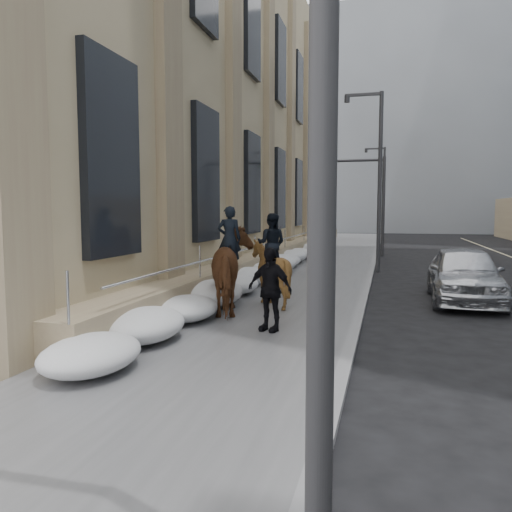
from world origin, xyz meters
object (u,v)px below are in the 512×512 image
(mounted_horse_right, at_px, (270,267))
(mounted_horse_left, at_px, (235,268))
(pedestrian, at_px, (270,289))
(car_silver, at_px, (464,274))

(mounted_horse_right, bearing_deg, mounted_horse_left, 62.19)
(mounted_horse_left, xyz_separation_m, pedestrian, (1.36, -1.79, -0.24))
(mounted_horse_left, relative_size, pedestrian, 1.57)
(mounted_horse_left, relative_size, car_silver, 0.58)
(car_silver, bearing_deg, mounted_horse_right, -153.42)
(pedestrian, bearing_deg, mounted_horse_left, 145.20)
(pedestrian, xyz_separation_m, car_silver, (4.78, 5.58, -0.19))
(mounted_horse_left, distance_m, pedestrian, 2.26)
(pedestrian, relative_size, car_silver, 0.37)
(mounted_horse_left, xyz_separation_m, mounted_horse_right, (0.67, 1.24, -0.11))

